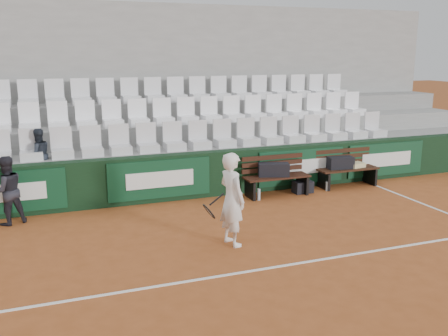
% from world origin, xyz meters
% --- Properties ---
extents(ground, '(80.00, 80.00, 0.00)m').
position_xyz_m(ground, '(0.00, 0.00, 0.00)').
color(ground, '#A55225').
rests_on(ground, ground).
extents(court_baseline, '(18.00, 0.06, 0.01)m').
position_xyz_m(court_baseline, '(0.00, 0.00, 0.00)').
color(court_baseline, white).
rests_on(court_baseline, ground).
extents(back_barrier, '(18.00, 0.34, 1.00)m').
position_xyz_m(back_barrier, '(0.07, 3.99, 0.50)').
color(back_barrier, black).
rests_on(back_barrier, ground).
extents(grandstand_tier_front, '(18.00, 0.95, 1.00)m').
position_xyz_m(grandstand_tier_front, '(0.00, 4.62, 0.50)').
color(grandstand_tier_front, gray).
rests_on(grandstand_tier_front, ground).
extents(grandstand_tier_mid, '(18.00, 0.95, 1.45)m').
position_xyz_m(grandstand_tier_mid, '(0.00, 5.58, 0.72)').
color(grandstand_tier_mid, '#999996').
rests_on(grandstand_tier_mid, ground).
extents(grandstand_tier_back, '(18.00, 0.95, 1.90)m').
position_xyz_m(grandstand_tier_back, '(0.00, 6.53, 0.95)').
color(grandstand_tier_back, gray).
rests_on(grandstand_tier_back, ground).
extents(grandstand_rear_wall, '(18.00, 0.30, 4.40)m').
position_xyz_m(grandstand_rear_wall, '(0.00, 7.15, 2.20)').
color(grandstand_rear_wall, '#979794').
rests_on(grandstand_rear_wall, ground).
extents(seat_row_front, '(11.90, 0.44, 0.63)m').
position_xyz_m(seat_row_front, '(0.00, 4.45, 1.31)').
color(seat_row_front, silver).
rests_on(seat_row_front, grandstand_tier_front).
extents(seat_row_mid, '(11.90, 0.44, 0.63)m').
position_xyz_m(seat_row_mid, '(0.00, 5.40, 1.77)').
color(seat_row_mid, white).
rests_on(seat_row_mid, grandstand_tier_mid).
extents(seat_row_back, '(11.90, 0.44, 0.63)m').
position_xyz_m(seat_row_back, '(0.00, 6.35, 2.21)').
color(seat_row_back, silver).
rests_on(seat_row_back, grandstand_tier_back).
extents(bench_left, '(1.50, 0.56, 0.45)m').
position_xyz_m(bench_left, '(2.38, 3.47, 0.23)').
color(bench_left, '#371A10').
rests_on(bench_left, ground).
extents(bench_right, '(1.50, 0.56, 0.45)m').
position_xyz_m(bench_right, '(4.31, 3.59, 0.23)').
color(bench_right, '#351C10').
rests_on(bench_right, ground).
extents(sports_bag_left, '(0.73, 0.48, 0.29)m').
position_xyz_m(sports_bag_left, '(2.31, 3.50, 0.60)').
color(sports_bag_left, black).
rests_on(sports_bag_left, bench_left).
extents(sports_bag_right, '(0.64, 0.35, 0.28)m').
position_xyz_m(sports_bag_right, '(4.11, 3.60, 0.59)').
color(sports_bag_right, black).
rests_on(sports_bag_right, bench_right).
extents(towel, '(0.43, 0.34, 0.11)m').
position_xyz_m(towel, '(4.54, 3.60, 0.50)').
color(towel, beige).
rests_on(towel, bench_right).
extents(sports_bag_ground, '(0.45, 0.28, 0.27)m').
position_xyz_m(sports_bag_ground, '(3.04, 3.46, 0.13)').
color(sports_bag_ground, black).
rests_on(sports_bag_ground, ground).
extents(water_bottle_near, '(0.07, 0.07, 0.26)m').
position_xyz_m(water_bottle_near, '(1.85, 3.27, 0.13)').
color(water_bottle_near, '#B0C1C8').
rests_on(water_bottle_near, ground).
extents(water_bottle_far, '(0.06, 0.06, 0.22)m').
position_xyz_m(water_bottle_far, '(3.64, 3.39, 0.11)').
color(water_bottle_far, silver).
rests_on(water_bottle_far, ground).
extents(tennis_player, '(0.74, 0.64, 1.57)m').
position_xyz_m(tennis_player, '(0.37, 1.10, 0.78)').
color(tennis_player, white).
rests_on(tennis_player, ground).
extents(ball_kid, '(0.77, 0.69, 1.30)m').
position_xyz_m(ball_kid, '(-3.16, 3.49, 0.65)').
color(ball_kid, '#212129').
rests_on(ball_kid, ground).
extents(spectator_c, '(0.63, 0.55, 1.08)m').
position_xyz_m(spectator_c, '(-2.57, 4.50, 1.54)').
color(spectator_c, '#1F252F').
rests_on(spectator_c, grandstand_tier_front).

